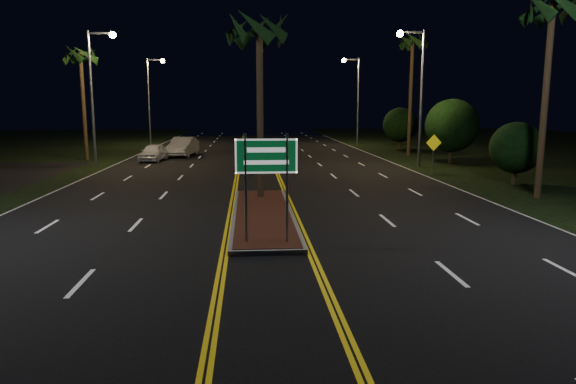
{
  "coord_description": "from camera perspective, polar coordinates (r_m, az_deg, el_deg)",
  "views": [
    {
      "loc": [
        -0.49,
        -11.92,
        4.13
      ],
      "look_at": [
        0.51,
        1.28,
        1.9
      ],
      "focal_mm": 32.0,
      "sensor_mm": 36.0,
      "label": 1
    }
  ],
  "objects": [
    {
      "name": "ground",
      "position": [
        12.62,
        -1.9,
        -9.54
      ],
      "size": [
        120.0,
        120.0,
        0.0
      ],
      "primitive_type": "plane",
      "color": "black",
      "rests_on": "ground"
    },
    {
      "name": "median_island",
      "position": [
        19.35,
        -2.8,
        -2.51
      ],
      "size": [
        2.25,
        10.25,
        0.17
      ],
      "color": "gray",
      "rests_on": "ground"
    },
    {
      "name": "highway_sign",
      "position": [
        14.82,
        -2.42,
        2.86
      ],
      "size": [
        1.8,
        0.08,
        3.2
      ],
      "color": "gray",
      "rests_on": "ground"
    },
    {
      "name": "streetlight_left_mid",
      "position": [
        37.35,
        -20.48,
        11.32
      ],
      "size": [
        1.91,
        0.44,
        9.0
      ],
      "color": "gray",
      "rests_on": "ground"
    },
    {
      "name": "streetlight_left_far",
      "position": [
        56.85,
        -14.87,
        10.8
      ],
      "size": [
        1.91,
        0.44,
        9.0
      ],
      "color": "gray",
      "rests_on": "ground"
    },
    {
      "name": "streetlight_right_mid",
      "position": [
        35.72,
        14.07,
        11.74
      ],
      "size": [
        1.91,
        0.44,
        9.0
      ],
      "color": "gray",
      "rests_on": "ground"
    },
    {
      "name": "streetlight_right_far",
      "position": [
        55.07,
        7.42,
        11.09
      ],
      "size": [
        1.91,
        0.44,
        9.0
      ],
      "color": "gray",
      "rests_on": "ground"
    },
    {
      "name": "palm_median",
      "position": [
        22.64,
        -3.21,
        17.54
      ],
      "size": [
        2.4,
        2.4,
        8.3
      ],
      "color": "#382819",
      "rests_on": "ground"
    },
    {
      "name": "palm_left_far",
      "position": [
        41.93,
        -22.07,
        13.84
      ],
      "size": [
        2.4,
        2.4,
        8.8
      ],
      "color": "#382819",
      "rests_on": "ground"
    },
    {
      "name": "palm_right_near",
      "position": [
        25.8,
        27.34,
        17.65
      ],
      "size": [
        2.4,
        2.4,
        9.3
      ],
      "color": "#382819",
      "rests_on": "ground"
    },
    {
      "name": "palm_right_far",
      "position": [
        44.26,
        13.69,
        15.82
      ],
      "size": [
        2.4,
        2.4,
        10.3
      ],
      "color": "#382819",
      "rests_on": "ground"
    },
    {
      "name": "shrub_near",
      "position": [
        29.54,
        24.02,
        4.51
      ],
      "size": [
        2.7,
        2.7,
        3.3
      ],
      "color": "#382819",
      "rests_on": "ground"
    },
    {
      "name": "shrub_mid",
      "position": [
        38.76,
        17.75,
        7.05
      ],
      "size": [
        3.78,
        3.78,
        4.62
      ],
      "color": "#382819",
      "rests_on": "ground"
    },
    {
      "name": "shrub_far",
      "position": [
        50.04,
        12.35,
        7.3
      ],
      "size": [
        3.24,
        3.24,
        3.96
      ],
      "color": "#382819",
      "rests_on": "ground"
    },
    {
      "name": "car_near",
      "position": [
        40.18,
        -14.72,
        4.43
      ],
      "size": [
        2.42,
        4.69,
        1.5
      ],
      "primitive_type": "imported",
      "rotation": [
        0.0,
        0.0,
        -0.11
      ],
      "color": "white",
      "rests_on": "ground"
    },
    {
      "name": "car_far",
      "position": [
        43.48,
        -11.59,
        5.13
      ],
      "size": [
        3.03,
        5.7,
        1.81
      ],
      "primitive_type": "imported",
      "rotation": [
        0.0,
        0.0,
        -0.13
      ],
      "color": "#AFB1B9",
      "rests_on": "ground"
    },
    {
      "name": "warning_sign",
      "position": [
        32.79,
        15.87,
        4.69
      ],
      "size": [
        1.0,
        0.17,
        2.39
      ],
      "rotation": [
        0.0,
        0.0,
        0.14
      ],
      "color": "gray",
      "rests_on": "ground"
    }
  ]
}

